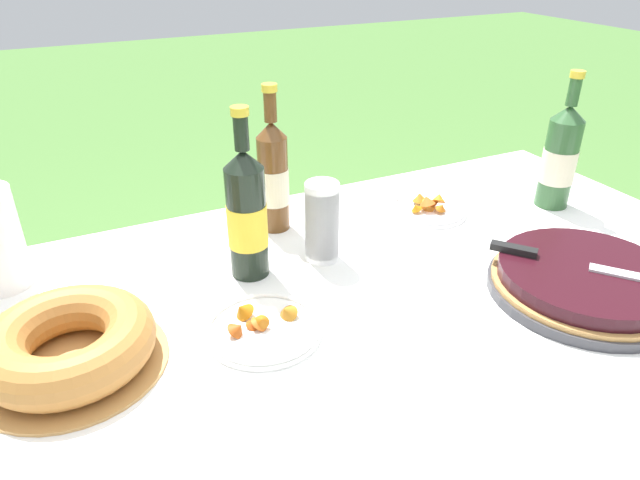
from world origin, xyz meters
name	(u,v)px	position (x,y,z in m)	size (l,w,h in m)	color
garden_table	(384,325)	(0.00, 0.00, 0.70)	(1.64, 1.01, 0.77)	brown
tablecloth	(386,300)	(0.00, 0.00, 0.76)	(1.65, 1.02, 0.10)	white
berry_tart	(585,281)	(0.35, -0.17, 0.80)	(0.36, 0.36, 0.06)	#38383D
serving_knife	(573,262)	(0.33, -0.14, 0.84)	(0.25, 0.31, 0.01)	silver
bundt_cake	(69,344)	(-0.57, 0.05, 0.82)	(0.30, 0.30, 0.09)	#B78447
cup_stack	(322,222)	(-0.05, 0.18, 0.86)	(0.07, 0.07, 0.18)	white
cider_bottle_green	(560,157)	(0.60, 0.17, 0.91)	(0.08, 0.08, 0.34)	#2D562D
cider_bottle_amber	(273,176)	(-0.09, 0.36, 0.91)	(0.07, 0.07, 0.34)	brown
juice_bottle_red	(247,215)	(-0.21, 0.19, 0.91)	(0.08, 0.08, 0.35)	black
snack_plate_near	(263,327)	(-0.26, -0.01, 0.79)	(0.21, 0.21, 0.05)	white
snack_plate_left	(428,208)	(0.28, 0.26, 0.79)	(0.19, 0.19, 0.06)	white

